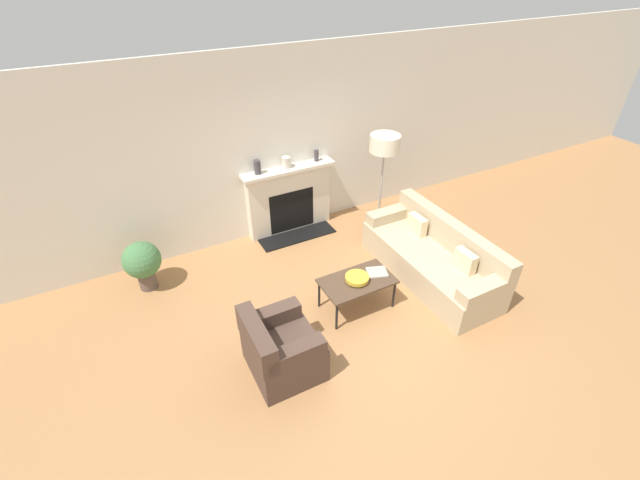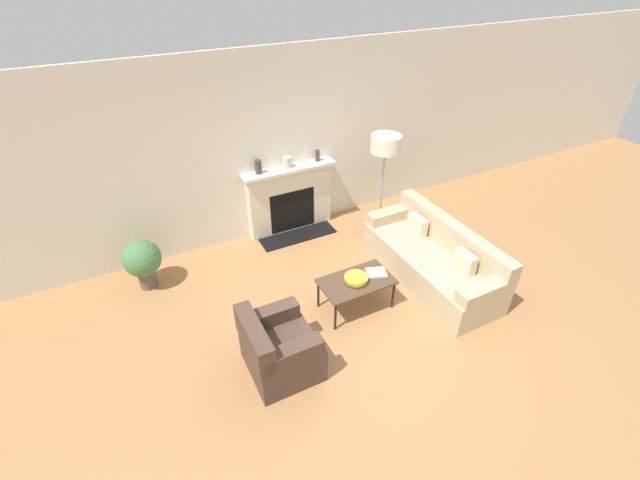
{
  "view_description": "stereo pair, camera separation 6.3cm",
  "coord_description": "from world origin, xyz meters",
  "px_view_note": "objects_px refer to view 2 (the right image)",
  "views": [
    {
      "loc": [
        -2.42,
        -3.22,
        4.01
      ],
      "look_at": [
        -0.03,
        1.31,
        0.45
      ],
      "focal_mm": 24.0,
      "sensor_mm": 36.0,
      "label": 1
    },
    {
      "loc": [
        -2.37,
        -3.25,
        4.01
      ],
      "look_at": [
        -0.03,
        1.31,
        0.45
      ],
      "focal_mm": 24.0,
      "sensor_mm": 36.0,
      "label": 2
    }
  ],
  "objects_px": {
    "mantel_vase_left": "(258,167)",
    "mantel_vase_center_left": "(287,162)",
    "mantel_vase_center_right": "(317,155)",
    "potted_plant": "(143,261)",
    "couch": "(433,259)",
    "bowl": "(356,278)",
    "book": "(376,273)",
    "fireplace": "(290,200)",
    "floor_lamp": "(385,151)",
    "armchair_near": "(278,349)",
    "coffee_table": "(356,283)"
  },
  "relations": [
    {
      "from": "couch",
      "to": "mantel_vase_left",
      "type": "height_order",
      "value": "mantel_vase_left"
    },
    {
      "from": "book",
      "to": "floor_lamp",
      "type": "xyz_separation_m",
      "value": [
        0.98,
        1.38,
        0.98
      ]
    },
    {
      "from": "fireplace",
      "to": "armchair_near",
      "type": "bearing_deg",
      "value": -116.62
    },
    {
      "from": "book",
      "to": "fireplace",
      "type": "bearing_deg",
      "value": 116.99
    },
    {
      "from": "armchair_near",
      "to": "potted_plant",
      "type": "bearing_deg",
      "value": 26.55
    },
    {
      "from": "floor_lamp",
      "to": "mantel_vase_center_left",
      "type": "relative_size",
      "value": 9.87
    },
    {
      "from": "mantel_vase_center_left",
      "to": "mantel_vase_center_right",
      "type": "distance_m",
      "value": 0.53
    },
    {
      "from": "potted_plant",
      "to": "book",
      "type": "bearing_deg",
      "value": -32.32
    },
    {
      "from": "mantel_vase_center_right",
      "to": "mantel_vase_left",
      "type": "bearing_deg",
      "value": 180.0
    },
    {
      "from": "bowl",
      "to": "mantel_vase_left",
      "type": "height_order",
      "value": "mantel_vase_left"
    },
    {
      "from": "coffee_table",
      "to": "couch",
      "type": "bearing_deg",
      "value": 2.4
    },
    {
      "from": "armchair_near",
      "to": "floor_lamp",
      "type": "xyz_separation_m",
      "value": [
        2.57,
        1.86,
        1.13
      ]
    },
    {
      "from": "mantel_vase_center_right",
      "to": "fireplace",
      "type": "bearing_deg",
      "value": -178.37
    },
    {
      "from": "floor_lamp",
      "to": "mantel_vase_center_left",
      "type": "xyz_separation_m",
      "value": [
        -1.28,
        0.78,
        -0.23
      ]
    },
    {
      "from": "floor_lamp",
      "to": "potted_plant",
      "type": "height_order",
      "value": "floor_lamp"
    },
    {
      "from": "couch",
      "to": "floor_lamp",
      "type": "relative_size",
      "value": 1.3
    },
    {
      "from": "mantel_vase_center_right",
      "to": "book",
      "type": "bearing_deg",
      "value": -96.04
    },
    {
      "from": "coffee_table",
      "to": "mantel_vase_center_left",
      "type": "bearing_deg",
      "value": 89.91
    },
    {
      "from": "armchair_near",
      "to": "book",
      "type": "relative_size",
      "value": 2.52
    },
    {
      "from": "couch",
      "to": "mantel_vase_center_left",
      "type": "xyz_separation_m",
      "value": [
        -1.31,
        2.11,
        0.91
      ]
    },
    {
      "from": "armchair_near",
      "to": "coffee_table",
      "type": "distance_m",
      "value": 1.38
    },
    {
      "from": "armchair_near",
      "to": "book",
      "type": "xyz_separation_m",
      "value": [
        1.6,
        0.48,
        0.14
      ]
    },
    {
      "from": "couch",
      "to": "floor_lamp",
      "type": "distance_m",
      "value": 1.75
    },
    {
      "from": "bowl",
      "to": "floor_lamp",
      "type": "height_order",
      "value": "floor_lamp"
    },
    {
      "from": "bowl",
      "to": "potted_plant",
      "type": "relative_size",
      "value": 0.42
    },
    {
      "from": "coffee_table",
      "to": "book",
      "type": "xyz_separation_m",
      "value": [
        0.3,
        0.01,
        0.05
      ]
    },
    {
      "from": "armchair_near",
      "to": "mantel_vase_center_left",
      "type": "distance_m",
      "value": 3.07
    },
    {
      "from": "mantel_vase_left",
      "to": "coffee_table",
      "type": "bearing_deg",
      "value": -77.76
    },
    {
      "from": "floor_lamp",
      "to": "potted_plant",
      "type": "relative_size",
      "value": 2.3
    },
    {
      "from": "bowl",
      "to": "floor_lamp",
      "type": "xyz_separation_m",
      "value": [
        1.29,
        1.39,
        0.95
      ]
    },
    {
      "from": "coffee_table",
      "to": "potted_plant",
      "type": "distance_m",
      "value": 2.93
    },
    {
      "from": "mantel_vase_left",
      "to": "mantel_vase_center_right",
      "type": "distance_m",
      "value": 1.0
    },
    {
      "from": "mantel_vase_left",
      "to": "mantel_vase_center_left",
      "type": "distance_m",
      "value": 0.47
    },
    {
      "from": "coffee_table",
      "to": "bowl",
      "type": "relative_size",
      "value": 3.08
    },
    {
      "from": "couch",
      "to": "potted_plant",
      "type": "bearing_deg",
      "value": -114.06
    },
    {
      "from": "mantel_vase_center_left",
      "to": "mantel_vase_center_right",
      "type": "relative_size",
      "value": 0.94
    },
    {
      "from": "bowl",
      "to": "mantel_vase_center_left",
      "type": "bearing_deg",
      "value": 89.63
    },
    {
      "from": "floor_lamp",
      "to": "mantel_vase_center_right",
      "type": "relative_size",
      "value": 9.24
    },
    {
      "from": "book",
      "to": "floor_lamp",
      "type": "bearing_deg",
      "value": 74.17
    },
    {
      "from": "couch",
      "to": "book",
      "type": "bearing_deg",
      "value": -87.23
    },
    {
      "from": "bowl",
      "to": "book",
      "type": "bearing_deg",
      "value": 1.76
    },
    {
      "from": "book",
      "to": "mantel_vase_left",
      "type": "xyz_separation_m",
      "value": [
        -0.77,
        2.15,
        0.78
      ]
    },
    {
      "from": "armchair_near",
      "to": "mantel_vase_left",
      "type": "xyz_separation_m",
      "value": [
        0.82,
        2.64,
        0.92
      ]
    },
    {
      "from": "fireplace",
      "to": "potted_plant",
      "type": "height_order",
      "value": "fireplace"
    },
    {
      "from": "mantel_vase_center_right",
      "to": "bowl",
      "type": "bearing_deg",
      "value": -104.07
    },
    {
      "from": "mantel_vase_center_right",
      "to": "potted_plant",
      "type": "relative_size",
      "value": 0.25
    },
    {
      "from": "couch",
      "to": "bowl",
      "type": "height_order",
      "value": "couch"
    },
    {
      "from": "coffee_table",
      "to": "book",
      "type": "bearing_deg",
      "value": 1.13
    },
    {
      "from": "fireplace",
      "to": "book",
      "type": "relative_size",
      "value": 4.82
    },
    {
      "from": "couch",
      "to": "bowl",
      "type": "xyz_separation_m",
      "value": [
        -1.33,
        -0.06,
        0.19
      ]
    }
  ]
}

